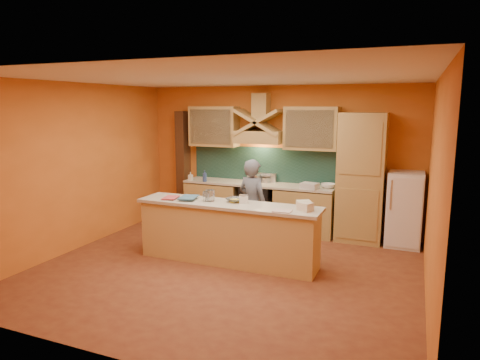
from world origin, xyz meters
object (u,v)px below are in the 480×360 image
at_px(person, 253,205).
at_px(kitchen_scale, 244,199).
at_px(stove, 258,206).
at_px(fridge, 404,209).
at_px(mixing_bowl, 235,200).

distance_m(person, kitchen_scale, 0.67).
relative_size(stove, fridge, 0.69).
distance_m(fridge, kitchen_scale, 2.92).
distance_m(person, mixing_bowl, 0.66).
height_order(fridge, person, person).
height_order(stove, kitchen_scale, kitchen_scale).
xyz_separation_m(fridge, person, (-2.37, -1.16, 0.12)).
relative_size(person, kitchen_scale, 11.59).
relative_size(stove, kitchen_scale, 6.75).
bearing_deg(fridge, mixing_bowl, -143.56).
height_order(kitchen_scale, mixing_bowl, kitchen_scale).
xyz_separation_m(fridge, mixing_bowl, (-2.43, -1.79, 0.33)).
bearing_deg(mixing_bowl, fridge, 36.44).
xyz_separation_m(stove, kitchen_scale, (0.42, -1.79, 0.55)).
relative_size(fridge, kitchen_scale, 9.75).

